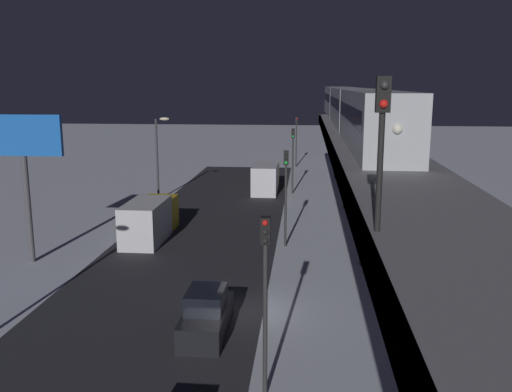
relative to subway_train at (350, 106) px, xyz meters
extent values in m
plane|color=silver|center=(6.60, 27.94, -8.61)|extent=(240.00, 240.00, 0.00)
cube|color=#28282D|center=(11.35, 27.94, -8.61)|extent=(11.00, 91.93, 0.01)
cube|color=slate|center=(0.00, 27.94, -2.18)|extent=(5.00, 91.93, 0.80)
cube|color=#38383D|center=(2.38, 27.94, -2.18)|extent=(0.24, 90.09, 0.80)
cylinder|color=slate|center=(0.00, -10.36, -5.60)|extent=(1.40, 1.40, 6.03)
cylinder|color=slate|center=(0.00, 4.96, -5.60)|extent=(1.40, 1.40, 6.03)
cylinder|color=slate|center=(0.00, 20.28, -5.60)|extent=(1.40, 1.40, 6.03)
cylinder|color=slate|center=(0.00, 35.60, -5.60)|extent=(1.40, 1.40, 6.03)
cube|color=#B7BABF|center=(0.00, 18.60, -0.08)|extent=(2.90, 18.00, 3.40)
cube|color=black|center=(0.00, 18.60, 0.33)|extent=(2.94, 16.20, 0.90)
cube|color=#B7BABF|center=(0.00, 0.00, -0.08)|extent=(2.90, 18.00, 3.40)
cube|color=black|center=(0.00, 0.00, 0.33)|extent=(2.94, 16.20, 0.90)
cube|color=#B7BABF|center=(0.00, -18.60, -0.08)|extent=(2.90, 18.00, 3.40)
cube|color=black|center=(0.00, -18.60, 0.33)|extent=(2.94, 16.20, 0.90)
sphere|color=white|center=(0.00, 27.65, 0.09)|extent=(0.44, 0.44, 0.44)
cylinder|color=black|center=(2.07, 38.02, -0.18)|extent=(0.16, 0.16, 3.20)
cube|color=black|center=(2.07, 38.02, 1.77)|extent=(0.36, 0.28, 0.90)
sphere|color=#333333|center=(2.07, 38.18, 2.00)|extent=(0.22, 0.22, 0.22)
sphere|color=red|center=(2.07, 38.18, 1.54)|extent=(0.22, 0.22, 0.22)
cube|color=black|center=(8.15, 30.28, -8.06)|extent=(1.80, 4.41, 1.10)
cube|color=black|center=(8.15, 30.28, -7.08)|extent=(1.58, 2.12, 0.87)
cube|color=gold|center=(14.75, 13.05, -7.41)|extent=(2.30, 2.20, 2.40)
cube|color=silver|center=(14.75, 16.85, -7.21)|extent=(2.40, 5.00, 2.80)
cube|color=gold|center=(7.95, -4.95, -7.41)|extent=(2.30, 2.20, 2.40)
cube|color=silver|center=(7.95, -1.15, -7.21)|extent=(2.40, 5.00, 2.80)
cylinder|color=#2D2D2D|center=(5.25, 34.97, -5.86)|extent=(0.16, 0.16, 5.50)
cube|color=black|center=(5.25, 34.97, -2.66)|extent=(0.32, 0.32, 0.90)
sphere|color=red|center=(5.25, 35.15, -2.36)|extent=(0.20, 0.20, 0.20)
sphere|color=black|center=(5.25, 35.15, -2.66)|extent=(0.20, 0.20, 0.20)
sphere|color=black|center=(5.25, 35.15, -2.96)|extent=(0.20, 0.20, 0.20)
cylinder|color=#2D2D2D|center=(5.25, 16.95, -5.86)|extent=(0.16, 0.16, 5.50)
cube|color=black|center=(5.25, 16.95, -2.66)|extent=(0.32, 0.32, 0.90)
sphere|color=black|center=(5.25, 17.13, -2.36)|extent=(0.20, 0.20, 0.20)
sphere|color=black|center=(5.25, 17.13, -2.66)|extent=(0.20, 0.20, 0.20)
sphere|color=#19E53F|center=(5.25, 17.13, -2.96)|extent=(0.20, 0.20, 0.20)
cylinder|color=#2D2D2D|center=(5.25, -1.06, -5.86)|extent=(0.16, 0.16, 5.50)
cube|color=black|center=(5.25, -1.06, -2.66)|extent=(0.32, 0.32, 0.90)
sphere|color=black|center=(5.25, -0.88, -2.36)|extent=(0.20, 0.20, 0.20)
sphere|color=black|center=(5.25, -0.88, -2.66)|extent=(0.20, 0.20, 0.20)
sphere|color=#19E53F|center=(5.25, -0.88, -2.96)|extent=(0.20, 0.20, 0.20)
cylinder|color=#2D2D2D|center=(5.25, -19.07, -5.86)|extent=(0.16, 0.16, 5.50)
cube|color=black|center=(5.25, -19.07, -2.66)|extent=(0.32, 0.32, 0.90)
sphere|color=red|center=(5.25, -18.89, -2.36)|extent=(0.20, 0.20, 0.20)
sphere|color=black|center=(5.25, -18.89, -2.66)|extent=(0.20, 0.20, 0.20)
sphere|color=black|center=(5.25, -18.89, -2.96)|extent=(0.20, 0.20, 0.20)
cylinder|color=#4C4C51|center=(20.47, 21.60, -5.36)|extent=(0.36, 0.36, 6.50)
cube|color=blue|center=(20.47, 21.60, -0.91)|extent=(4.80, 0.30, 2.40)
cylinder|color=#38383D|center=(17.65, 2.94, -4.86)|extent=(0.20, 0.20, 7.50)
ellipsoid|color=#F4E5B2|center=(16.85, 2.94, -1.11)|extent=(0.90, 0.44, 0.30)
camera|label=1|loc=(3.98, 52.26, 2.04)|focal=38.59mm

